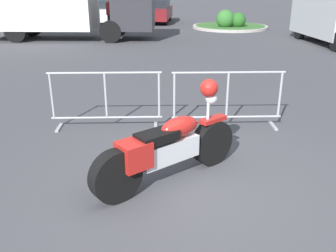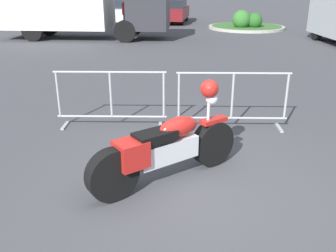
{
  "view_description": "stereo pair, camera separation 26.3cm",
  "coord_description": "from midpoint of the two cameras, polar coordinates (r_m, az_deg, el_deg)",
  "views": [
    {
      "loc": [
        -0.49,
        -4.22,
        2.6
      ],
      "look_at": [
        -0.42,
        0.77,
        0.65
      ],
      "focal_mm": 40.0,
      "sensor_mm": 36.0,
      "label": 1
    },
    {
      "loc": [
        -0.22,
        -4.21,
        2.6
      ],
      "look_at": [
        -0.42,
        0.77,
        0.65
      ],
      "focal_mm": 40.0,
      "sensor_mm": 36.0,
      "label": 2
    }
  ],
  "objects": [
    {
      "name": "pedestrian",
      "position": [
        21.03,
        -6.16,
        16.7
      ],
      "size": [
        0.39,
        0.39,
        1.69
      ],
      "rotation": [
        0.0,
        0.0,
        4.57
      ],
      "color": "#262838",
      "rests_on": "ground"
    },
    {
      "name": "parked_car_silver",
      "position": [
        26.67,
        -18.29,
        16.38
      ],
      "size": [
        2.19,
        4.45,
        1.45
      ],
      "rotation": [
        0.0,
        0.0,
        1.46
      ],
      "color": "#B7BABF",
      "rests_on": "ground"
    },
    {
      "name": "parked_car_maroon",
      "position": [
        25.16,
        1.04,
        17.14
      ],
      "size": [
        2.18,
        4.43,
        1.45
      ],
      "rotation": [
        0.0,
        0.0,
        1.46
      ],
      "color": "maroon",
      "rests_on": "ground"
    },
    {
      "name": "ground_plane",
      "position": [
        4.97,
        6.07,
        -10.35
      ],
      "size": [
        120.0,
        120.0,
        0.0
      ],
      "primitive_type": "plane",
      "color": "#424247"
    },
    {
      "name": "parked_car_white",
      "position": [
        25.0,
        -5.76,
        17.03
      ],
      "size": [
        2.19,
        4.45,
        1.45
      ],
      "rotation": [
        0.0,
        0.0,
        1.46
      ],
      "color": "white",
      "rests_on": "ground"
    },
    {
      "name": "crowd_barrier_far",
      "position": [
        6.98,
        10.84,
        3.9
      ],
      "size": [
        2.06,
        0.48,
        1.07
      ],
      "rotation": [
        0.0,
        0.0,
        0.02
      ],
      "color": "#9EA0A5",
      "rests_on": "ground"
    },
    {
      "name": "parked_car_tan",
      "position": [
        25.54,
        -12.32,
        16.75
      ],
      "size": [
        2.18,
        4.42,
        1.45
      ],
      "rotation": [
        0.0,
        0.0,
        1.46
      ],
      "color": "tan",
      "rests_on": "ground"
    },
    {
      "name": "motorcycle",
      "position": [
        5.04,
        1.32,
        -3.2
      ],
      "size": [
        1.97,
        1.58,
        1.33
      ],
      "rotation": [
        0.0,
        0.0,
        0.66
      ],
      "color": "black",
      "rests_on": "ground"
    },
    {
      "name": "box_truck",
      "position": [
        18.53,
        -13.6,
        17.85
      ],
      "size": [
        7.79,
        2.58,
        2.98
      ],
      "rotation": [
        0.0,
        0.0,
        -0.04
      ],
      "color": "silver",
      "rests_on": "ground"
    },
    {
      "name": "crowd_barrier_near",
      "position": [
        6.99,
        -7.61,
        4.15
      ],
      "size": [
        2.06,
        0.48,
        1.07
      ],
      "rotation": [
        0.0,
        0.0,
        0.02
      ],
      "color": "#9EA0A5",
      "rests_on": "ground"
    },
    {
      "name": "planter_island",
      "position": [
        22.27,
        12.19,
        14.87
      ],
      "size": [
        4.28,
        4.28,
        1.07
      ],
      "color": "#ADA89E",
      "rests_on": "ground"
    }
  ]
}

